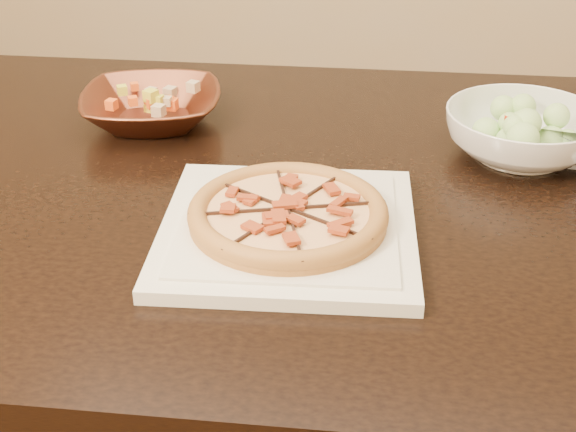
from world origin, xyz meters
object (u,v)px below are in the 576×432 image
(dining_table, at_px, (251,233))
(pizza, at_px, (288,213))
(salad_bowl, at_px, (522,134))
(bronze_bowl, at_px, (152,108))
(plate, at_px, (288,229))

(dining_table, bearing_deg, pizza, -56.88)
(pizza, distance_m, salad_bowl, 0.42)
(pizza, relative_size, bronze_bowl, 1.11)
(plate, bearing_deg, bronze_bowl, 135.85)
(pizza, height_order, salad_bowl, salad_bowl)
(salad_bowl, bearing_deg, bronze_bowl, -178.22)
(pizza, bearing_deg, bronze_bowl, 135.85)
(dining_table, relative_size, bronze_bowl, 7.15)
(dining_table, distance_m, bronze_bowl, 0.29)
(plate, xyz_separation_m, pizza, (-0.00, 0.00, 0.02))
(dining_table, height_order, salad_bowl, salad_bowl)
(pizza, relative_size, salad_bowl, 1.08)
(pizza, bearing_deg, plate, -19.15)
(bronze_bowl, bearing_deg, pizza, -44.15)
(dining_table, height_order, bronze_bowl, bronze_bowl)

